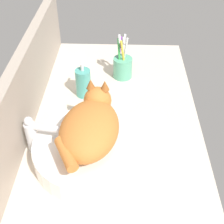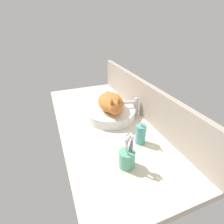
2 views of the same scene
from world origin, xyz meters
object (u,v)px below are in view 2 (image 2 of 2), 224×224
at_px(sink_basin, 111,113).
at_px(cat, 111,102).
at_px(faucet, 134,106).
at_px(toothbrush_cup, 127,158).
at_px(soap_dispenser, 141,134).

distance_m(sink_basin, cat, 0.09).
height_order(cat, faucet, cat).
bearing_deg(cat, sink_basin, 175.59).
relative_size(faucet, toothbrush_cup, 0.73).
relative_size(cat, toothbrush_cup, 1.70).
height_order(sink_basin, cat, cat).
bearing_deg(cat, toothbrush_cup, -11.60).
distance_m(sink_basin, soap_dispenser, 0.33).
bearing_deg(soap_dispenser, toothbrush_cup, -47.90).
bearing_deg(toothbrush_cup, soap_dispenser, 132.10).
bearing_deg(toothbrush_cup, faucet, 148.49).
xyz_separation_m(sink_basin, faucet, (0.03, 0.17, 0.04)).
relative_size(cat, soap_dispenser, 2.19).
bearing_deg(faucet, toothbrush_cup, -31.51).
relative_size(sink_basin, faucet, 2.57).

